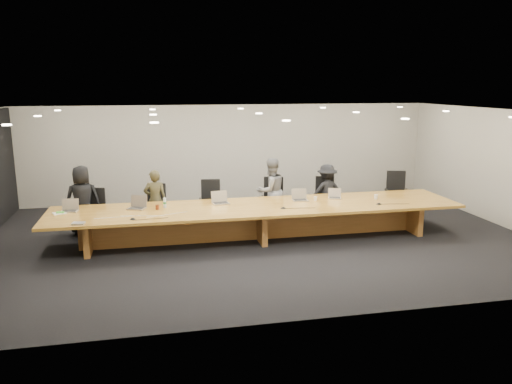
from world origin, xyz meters
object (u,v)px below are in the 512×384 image
at_px(paper_cup_far, 376,197).
at_px(chair_far_left, 93,211).
at_px(paper_cup_near, 315,199).
at_px(laptop_e, 335,193).
at_px(conference_table, 259,216).
at_px(person_d, 327,192).
at_px(chair_left, 159,206).
at_px(chair_far_right, 397,193).
at_px(person_b, 155,200).
at_px(mic_right, 379,204).
at_px(laptop_d, 300,195).
at_px(water_bottle, 165,203).
at_px(chair_mid_left, 211,202).
at_px(person_a, 83,200).
at_px(person_c, 271,191).
at_px(laptop_c, 221,198).
at_px(laptop_a, 69,206).
at_px(av_box, 78,223).
at_px(laptop_b, 136,202).
at_px(mic_left, 133,219).
at_px(mic_center, 283,208).
at_px(chair_mid_right, 273,200).
at_px(chair_right, 326,198).
at_px(amber_mug, 157,207).

bearing_deg(paper_cup_far, chair_far_left, 169.90).
bearing_deg(paper_cup_near, laptop_e, 12.31).
bearing_deg(conference_table, person_d, 31.42).
bearing_deg(chair_far_left, chair_left, 16.66).
height_order(chair_far_right, person_b, person_b).
relative_size(laptop_e, paper_cup_far, 2.92).
xyz_separation_m(chair_far_right, mic_right, (-1.36, -1.75, 0.19)).
relative_size(chair_far_left, laptop_e, 3.48).
bearing_deg(chair_left, laptop_d, -26.09).
bearing_deg(water_bottle, conference_table, -7.52).
height_order(chair_mid_left, person_b, person_b).
height_order(chair_far_left, person_a, person_a).
relative_size(person_c, laptop_c, 4.44).
bearing_deg(laptop_e, person_a, -170.12).
distance_m(chair_far_left, paper_cup_far, 6.56).
distance_m(chair_far_left, laptop_e, 5.62).
distance_m(laptop_a, laptop_d, 5.06).
distance_m(chair_left, chair_far_right, 6.17).
distance_m(laptop_a, mic_right, 6.71).
distance_m(laptop_a, av_box, 1.10).
height_order(person_c, person_d, person_c).
bearing_deg(laptop_c, chair_mid_left, 88.00).
distance_m(chair_mid_left, water_bottle, 1.59).
bearing_deg(person_c, laptop_b, -3.91).
distance_m(laptop_b, mic_left, 0.87).
xyz_separation_m(chair_left, water_bottle, (0.13, -1.03, 0.32)).
xyz_separation_m(av_box, mic_center, (4.16, 0.39, -0.00)).
bearing_deg(person_d, laptop_a, 6.68).
bearing_deg(paper_cup_far, chair_far_right, 46.26).
height_order(person_a, mic_center, person_a).
height_order(chair_mid_right, av_box, chair_mid_right).
bearing_deg(laptop_e, person_c, 165.58).
distance_m(chair_left, av_box, 2.56).
bearing_deg(av_box, chair_left, 61.45).
bearing_deg(mic_left, mic_right, 1.92).
height_order(person_d, laptop_b, person_d).
relative_size(person_d, mic_right, 10.96).
bearing_deg(mic_left, paper_cup_far, 6.99).
distance_m(chair_mid_right, laptop_e, 1.56).
bearing_deg(person_c, person_a, -20.40).
height_order(conference_table, laptop_c, laptop_c).
xyz_separation_m(chair_left, chair_right, (4.15, -0.11, 0.03)).
distance_m(chair_left, person_a, 1.71).
bearing_deg(mic_right, laptop_b, 172.67).
relative_size(person_a, person_d, 1.12).
relative_size(chair_mid_right, laptop_c, 3.15).
xyz_separation_m(chair_far_left, chair_mid_right, (4.24, -0.06, 0.05)).
bearing_deg(person_a, laptop_a, 78.55).
bearing_deg(laptop_b, person_b, 89.20).
bearing_deg(amber_mug, person_c, 21.42).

